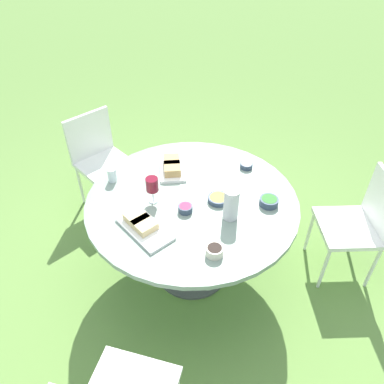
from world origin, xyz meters
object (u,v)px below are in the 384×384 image
Objects in this scene: dining_table at (192,210)px; wine_glass at (152,185)px; chair_far_back at (361,220)px; water_pitcher at (231,204)px; chair_near_left at (99,154)px.

wine_glass is (0.04, -0.26, 0.24)m from dining_table.
water_pitcher is (0.29, -0.98, 0.35)m from chair_far_back.
wine_glass is at bearing 36.29° from chair_near_left.
chair_near_left is 2.26m from chair_far_back.
wine_glass is (-0.12, -0.52, 0.03)m from water_pitcher.
water_pitcher is (1.01, 1.17, 0.35)m from chair_near_left.
chair_near_left is 4.59× the size of wine_glass.
wine_glass is (0.17, -1.50, 0.38)m from chair_far_back.
water_pitcher reaches higher than chair_near_left.
wine_glass is at bearing -80.41° from dining_table.
dining_table is at bearing 47.24° from chair_near_left.
wine_glass is at bearing -103.13° from water_pitcher.
dining_table is at bearing -84.30° from chair_far_back.
chair_far_back is 1.55m from wine_glass.
water_pitcher is at bearing 57.44° from dining_table.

